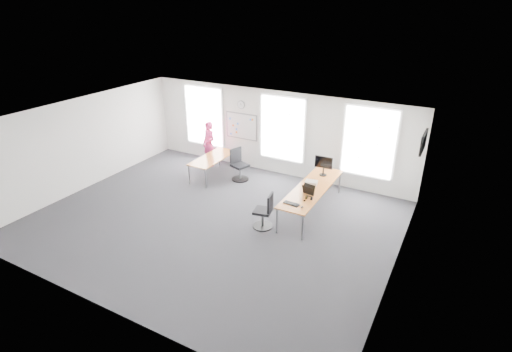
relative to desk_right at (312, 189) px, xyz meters
The scene contains 24 objects.
floor 3.03m from the desk_right, 140.47° to the right, with size 10.00×10.00×0.00m, color #2A2A2F.
ceiling 3.70m from the desk_right, 140.47° to the right, with size 10.00×10.00×0.00m, color white.
wall_back 3.20m from the desk_right, 136.71° to the left, with size 10.00×10.00×0.00m, color white.
wall_front 6.33m from the desk_right, 111.10° to the right, with size 10.00×10.00×0.00m, color white.
wall_left 7.54m from the desk_right, 165.58° to the right, with size 10.00×10.00×0.00m, color white.
wall_right 3.40m from the desk_right, 34.32° to the right, with size 10.00×10.00×0.00m, color white.
window_left 5.75m from the desk_right, 158.23° to the left, with size 1.60×0.06×2.20m, color silver.
window_mid 3.03m from the desk_right, 133.05° to the left, with size 1.60×0.06×2.20m, color silver.
window_right 2.53m from the desk_right, 63.76° to the left, with size 1.60×0.06×2.20m, color silver.
desk_right is the anchor object (origin of this frame).
desk_left 4.07m from the desk_right, 169.60° to the left, with size 0.80×1.99×0.73m.
chair_right 1.69m from the desk_right, 118.57° to the right, with size 0.55×0.55×1.04m.
chair_left 3.23m from the desk_right, 162.55° to the left, with size 0.65×0.64×1.11m.
person 4.94m from the desk_right, 162.08° to the left, with size 0.62×0.41×1.70m, color #EA337B.
whiteboard 4.26m from the desk_right, 149.81° to the left, with size 1.20×0.03×0.90m, color white.
wall_clock 4.48m from the desk_right, 149.81° to the left, with size 0.30×0.30×0.04m, color gray.
tv 3.30m from the desk_right, 22.85° to the left, with size 0.06×0.90×0.55m, color black.
keyboard 1.24m from the desk_right, 95.27° to the right, with size 0.45×0.16×0.02m, color black.
mouse 1.31m from the desk_right, 80.42° to the right, with size 0.06×0.10×0.04m, color black.
lens_cap 0.90m from the desk_right, 81.89° to the right, with size 0.06×0.06×0.01m, color black.
headphones 0.79m from the desk_right, 75.23° to the right, with size 0.19×0.10×0.11m.
laptop_sleeve 0.52m from the desk_right, 81.38° to the right, with size 0.37×0.26×0.29m.
paper_stack 0.21m from the desk_right, 120.20° to the left, with size 0.35×0.26×0.12m, color beige.
monitor 1.06m from the desk_right, 91.01° to the left, with size 0.56×0.23×0.63m.
Camera 1 is at (5.83, -8.14, 5.91)m, focal length 28.00 mm.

